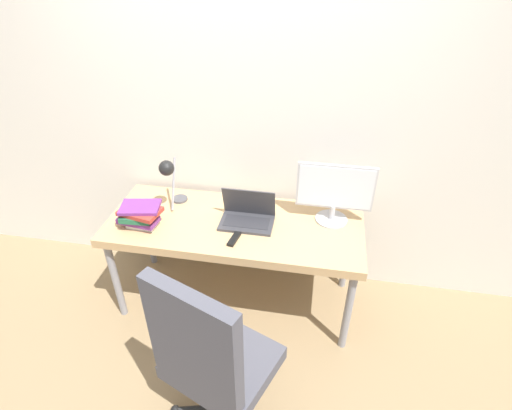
# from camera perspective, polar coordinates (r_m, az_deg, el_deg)

# --- Properties ---
(ground_plane) EXTENTS (12.00, 12.00, 0.00)m
(ground_plane) POSITION_cam_1_polar(r_m,az_deg,el_deg) (2.92, -4.21, -18.01)
(ground_plane) COLOR #937A56
(wall_back) EXTENTS (8.00, 0.05, 2.60)m
(wall_back) POSITION_cam_1_polar(r_m,az_deg,el_deg) (2.73, -1.53, 12.47)
(wall_back) COLOR silver
(wall_back) RESTS_ON ground_plane
(desk) EXTENTS (1.70, 0.69, 0.72)m
(desk) POSITION_cam_1_polar(r_m,az_deg,el_deg) (2.69, -3.06, -3.53)
(desk) COLOR tan
(desk) RESTS_ON ground_plane
(laptop) EXTENTS (0.35, 0.22, 0.23)m
(laptop) POSITION_cam_1_polar(r_m,az_deg,el_deg) (2.63, -1.23, -1.58)
(laptop) COLOR #38383D
(laptop) RESTS_ON desk
(monitor) EXTENTS (0.49, 0.21, 0.41)m
(monitor) POSITION_cam_1_polar(r_m,az_deg,el_deg) (2.60, 11.19, 1.92)
(monitor) COLOR #B7B7BC
(monitor) RESTS_ON desk
(desk_lamp) EXTENTS (0.11, 0.26, 0.39)m
(desk_lamp) POSITION_cam_1_polar(r_m,az_deg,el_deg) (2.69, -12.30, 4.32)
(desk_lamp) COLOR #4C4C51
(desk_lamp) RESTS_ON desk
(office_chair) EXTENTS (0.65, 0.63, 1.13)m
(office_chair) POSITION_cam_1_polar(r_m,az_deg,el_deg) (2.09, -6.53, -20.77)
(office_chair) COLOR black
(office_chair) RESTS_ON ground_plane
(book_stack) EXTENTS (0.30, 0.23, 0.15)m
(book_stack) POSITION_cam_1_polar(r_m,az_deg,el_deg) (2.68, -16.27, -1.39)
(book_stack) COLOR silver
(book_stack) RESTS_ON desk
(tv_remote) EXTENTS (0.06, 0.14, 0.02)m
(tv_remote) POSITION_cam_1_polar(r_m,az_deg,el_deg) (2.50, -3.15, -4.88)
(tv_remote) COLOR black
(tv_remote) RESTS_ON desk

